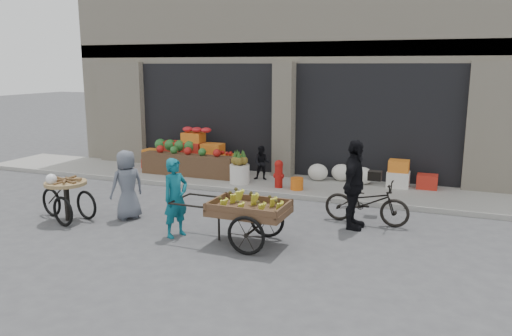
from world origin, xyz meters
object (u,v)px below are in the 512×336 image
at_px(tricycle_cart, 66,194).
at_px(vendor_woman, 176,198).
at_px(bicycle, 367,202).
at_px(fire_hydrant, 279,173).
at_px(banana_cart, 246,206).
at_px(pineapple_bin, 240,174).
at_px(vendor_grey, 127,185).
at_px(cyclist, 354,185).
at_px(orange_bucket, 297,184).
at_px(seated_person, 262,163).

bearing_deg(tricycle_cart, vendor_woman, 12.85).
bearing_deg(bicycle, fire_hydrant, 57.08).
bearing_deg(banana_cart, pineapple_bin, 115.92).
height_order(banana_cart, vendor_grey, vendor_grey).
bearing_deg(vendor_grey, banana_cart, 108.94).
xyz_separation_m(tricycle_cart, cyclist, (5.61, 1.67, 0.32)).
distance_m(vendor_grey, cyclist, 4.65).
distance_m(tricycle_cart, cyclist, 5.86).
bearing_deg(banana_cart, orange_bucket, 93.84).
distance_m(pineapple_bin, fire_hydrant, 1.11).
distance_m(seated_person, bicycle, 4.03).
distance_m(pineapple_bin, bicycle, 4.04).
bearing_deg(pineapple_bin, tricycle_cart, -119.47).
relative_size(banana_cart, cyclist, 1.33).
bearing_deg(vendor_grey, tricycle_cart, -32.64).
xyz_separation_m(pineapple_bin, vendor_grey, (-1.12, -3.33, 0.36)).
xyz_separation_m(vendor_grey, bicycle, (4.72, 1.48, -0.28)).
xyz_separation_m(seated_person, tricycle_cart, (-2.61, -4.51, -0.02)).
bearing_deg(bicycle, seated_person, 55.37).
bearing_deg(seated_person, orange_bucket, -40.26).
distance_m(banana_cart, bicycle, 2.71).
xyz_separation_m(bicycle, cyclist, (-0.20, -0.40, 0.44)).
relative_size(tricycle_cart, bicycle, 0.85).
height_order(bicycle, cyclist, cyclist).
bearing_deg(bicycle, banana_cart, 140.56).
distance_m(orange_bucket, seated_person, 1.42).
bearing_deg(pineapple_bin, vendor_woman, -84.41).
bearing_deg(banana_cart, seated_person, 108.32).
height_order(fire_hydrant, seated_person, seated_person).
bearing_deg(fire_hydrant, cyclist, -43.64).
height_order(orange_bucket, tricycle_cart, tricycle_cart).
distance_m(fire_hydrant, vendor_woman, 3.94).
bearing_deg(fire_hydrant, bicycle, -35.65).
xyz_separation_m(tricycle_cart, bicycle, (5.81, 2.07, -0.11)).
bearing_deg(seated_person, bicycle, -47.36).
height_order(pineapple_bin, fire_hydrant, fire_hydrant).
bearing_deg(banana_cart, tricycle_cart, -177.99).
relative_size(vendor_grey, bicycle, 0.85).
xyz_separation_m(tricycle_cart, vendor_grey, (1.09, 0.59, 0.17)).
xyz_separation_m(banana_cart, tricycle_cart, (-4.00, -0.07, -0.15)).
relative_size(pineapple_bin, vendor_woman, 0.35).
bearing_deg(banana_cart, bicycle, 48.82).
distance_m(fire_hydrant, tricycle_cart, 5.09).
bearing_deg(fire_hydrant, vendor_woman, -100.49).
distance_m(fire_hydrant, seated_person, 0.96).
height_order(fire_hydrant, vendor_woman, vendor_woman).
distance_m(seated_person, tricycle_cart, 5.22).
height_order(seated_person, vendor_woman, vendor_woman).
bearing_deg(banana_cart, cyclist, 45.79).
distance_m(vendor_woman, vendor_grey, 1.62).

